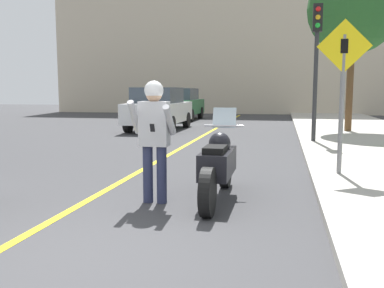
% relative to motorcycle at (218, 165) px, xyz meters
% --- Properties ---
extents(ground_plane, '(80.00, 80.00, 0.00)m').
position_rel_motorcycle_xyz_m(ground_plane, '(-1.21, -2.61, -0.51)').
color(ground_plane, '#38383A').
extents(road_center_line, '(0.12, 36.00, 0.01)m').
position_rel_motorcycle_xyz_m(road_center_line, '(-1.81, 3.39, -0.50)').
color(road_center_line, yellow).
rests_on(road_center_line, ground).
extents(building_backdrop, '(28.00, 1.20, 9.79)m').
position_rel_motorcycle_xyz_m(building_backdrop, '(-1.21, 23.39, 4.39)').
color(building_backdrop, beige).
rests_on(building_backdrop, ground).
extents(motorcycle, '(0.62, 2.31, 1.30)m').
position_rel_motorcycle_xyz_m(motorcycle, '(0.00, 0.00, 0.00)').
color(motorcycle, black).
rests_on(motorcycle, ground).
extents(person_biker, '(0.59, 0.47, 1.69)m').
position_rel_motorcycle_xyz_m(person_biker, '(-0.84, -0.34, 0.53)').
color(person_biker, '#282D4C').
rests_on(person_biker, ground).
extents(crossing_sign, '(0.91, 0.08, 2.64)m').
position_rel_motorcycle_xyz_m(crossing_sign, '(1.88, 1.82, 1.20)').
color(crossing_sign, slate).
rests_on(crossing_sign, sidewalk_curb).
extents(traffic_light, '(0.26, 0.30, 3.84)m').
position_rel_motorcycle_xyz_m(traffic_light, '(1.77, 6.78, 2.27)').
color(traffic_light, '#2D2D30').
rests_on(traffic_light, sidewalk_curb).
extents(street_tree, '(3.14, 3.14, 5.84)m').
position_rel_motorcycle_xyz_m(street_tree, '(3.20, 10.24, 3.87)').
color(street_tree, brown).
rests_on(street_tree, sidewalk_curb).
extents(parked_car_white, '(1.88, 4.20, 1.68)m').
position_rel_motorcycle_xyz_m(parked_car_white, '(-3.94, 10.41, 0.35)').
color(parked_car_white, black).
rests_on(parked_car_white, ground).
extents(parked_car_green, '(1.88, 4.20, 1.68)m').
position_rel_motorcycle_xyz_m(parked_car_green, '(-4.46, 16.29, 0.35)').
color(parked_car_green, black).
rests_on(parked_car_green, ground).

